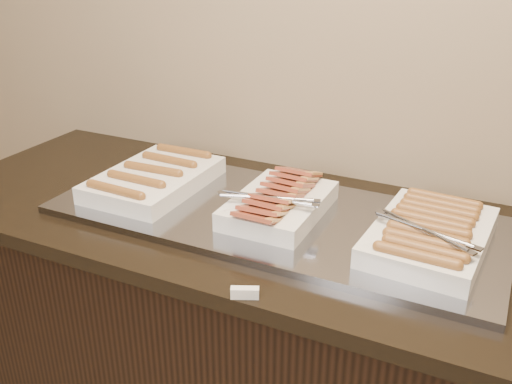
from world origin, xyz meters
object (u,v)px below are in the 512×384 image
counter (273,351)px  warming_tray (274,216)px  dish_left (154,178)px  dish_center (278,202)px  dish_right (430,234)px

counter → warming_tray: size_ratio=1.72×
counter → dish_left: size_ratio=5.22×
counter → warming_tray: 0.46m
dish_center → dish_right: size_ratio=0.89×
counter → warming_tray: warming_tray is taller
warming_tray → dish_left: 0.39m
dish_left → dish_right: (0.79, -0.00, 0.01)m
dish_center → dish_right: 0.39m
counter → dish_right: 0.64m
counter → dish_left: bearing=180.0°
counter → dish_center: dish_center is taller
counter → dish_center: (0.01, -0.00, 0.50)m
warming_tray → counter: bearing=0.0°
dish_right → warming_tray: bearing=-176.9°
warming_tray → dish_center: (0.02, -0.00, 0.05)m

